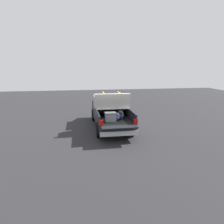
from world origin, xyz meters
name	(u,v)px	position (x,y,z in m)	size (l,w,h in m)	color
ground_plane	(110,127)	(0.00, 0.00, 0.00)	(40.00, 40.00, 0.00)	#262628
pickup_truck	(110,111)	(0.34, 0.00, 0.95)	(6.05, 2.06, 2.23)	black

